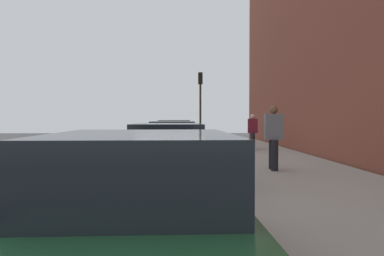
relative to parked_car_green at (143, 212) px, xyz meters
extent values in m
plane|color=#333335|center=(10.99, 0.02, -0.76)|extent=(56.00, 56.00, 0.00)
cube|color=#A39E93|center=(10.99, -3.28, -0.68)|extent=(28.00, 4.60, 0.15)
cube|color=gold|center=(10.99, 3.22, -0.75)|extent=(28.00, 0.14, 0.01)
cylinder|color=black|center=(1.40, 0.87, -0.44)|extent=(0.65, 0.24, 0.64)
cylinder|color=black|center=(1.44, -0.81, -0.44)|extent=(0.65, 0.24, 0.64)
cube|color=#1E512D|center=(0.06, 0.00, -0.17)|extent=(4.41, 1.90, 0.64)
cube|color=black|center=(-0.16, 0.00, 0.45)|extent=(2.31, 1.65, 0.60)
cylinder|color=black|center=(7.26, 0.80, -0.44)|extent=(0.64, 0.22, 0.64)
cylinder|color=black|center=(7.27, -0.88, -0.44)|extent=(0.64, 0.22, 0.64)
cylinder|color=black|center=(4.48, 0.78, -0.44)|extent=(0.64, 0.22, 0.64)
cylinder|color=black|center=(4.49, -0.90, -0.44)|extent=(0.64, 0.22, 0.64)
cube|color=navy|center=(5.87, -0.05, -0.17)|extent=(4.49, 1.83, 0.64)
cube|color=black|center=(5.65, -0.05, 0.45)|extent=(2.34, 1.62, 0.60)
cylinder|color=black|center=(12.86, 0.75, -0.44)|extent=(0.64, 0.23, 0.64)
cylinder|color=black|center=(12.84, -0.93, -0.44)|extent=(0.64, 0.23, 0.64)
cylinder|color=black|center=(10.28, 0.78, -0.44)|extent=(0.64, 0.23, 0.64)
cylinder|color=black|center=(10.26, -0.90, -0.44)|extent=(0.64, 0.23, 0.64)
cube|color=#383A3D|center=(11.56, -0.08, -0.17)|extent=(4.18, 1.85, 0.64)
cube|color=black|center=(11.35, -0.07, 0.45)|extent=(2.18, 1.62, 0.60)
cylinder|color=black|center=(19.09, 0.75, -0.44)|extent=(0.64, 0.23, 0.64)
cylinder|color=black|center=(19.06, -0.93, -0.44)|extent=(0.64, 0.23, 0.64)
cylinder|color=black|center=(16.24, 0.81, -0.44)|extent=(0.64, 0.23, 0.64)
cylinder|color=black|center=(16.21, -0.87, -0.44)|extent=(0.64, 0.23, 0.64)
cube|color=maroon|center=(17.65, -0.06, -0.17)|extent=(4.64, 1.89, 0.64)
cube|color=black|center=(17.42, -0.06, 0.45)|extent=(2.42, 1.65, 0.60)
cylinder|color=black|center=(7.45, -3.01, -0.17)|extent=(0.20, 0.20, 0.87)
cylinder|color=black|center=(7.85, -3.04, -0.17)|extent=(0.20, 0.20, 0.87)
cube|color=slate|center=(7.65, -3.02, 0.63)|extent=(0.35, 0.52, 0.74)
sphere|color=brown|center=(7.65, -3.02, 1.12)|extent=(0.24, 0.24, 0.24)
cylinder|color=black|center=(15.24, -3.77, -0.22)|extent=(0.18, 0.18, 0.78)
cylinder|color=black|center=(14.88, -3.74, -0.22)|extent=(0.18, 0.18, 0.78)
cube|color=maroon|center=(15.06, -3.76, 0.51)|extent=(0.32, 0.47, 0.66)
sphere|color=beige|center=(15.06, -3.76, 0.95)|extent=(0.22, 0.22, 0.22)
cylinder|color=#2D2D19|center=(20.61, -1.57, 1.15)|extent=(0.12, 0.12, 3.52)
cube|color=black|center=(20.61, -1.57, 3.26)|extent=(0.26, 0.26, 0.70)
sphere|color=red|center=(20.76, -1.57, 3.47)|extent=(0.14, 0.14, 0.14)
sphere|color=orange|center=(20.76, -1.57, 3.25)|extent=(0.14, 0.14, 0.14)
sphere|color=green|center=(20.76, -1.57, 3.03)|extent=(0.14, 0.14, 0.14)
camera|label=1|loc=(-3.82, -0.36, 0.90)|focal=37.85mm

